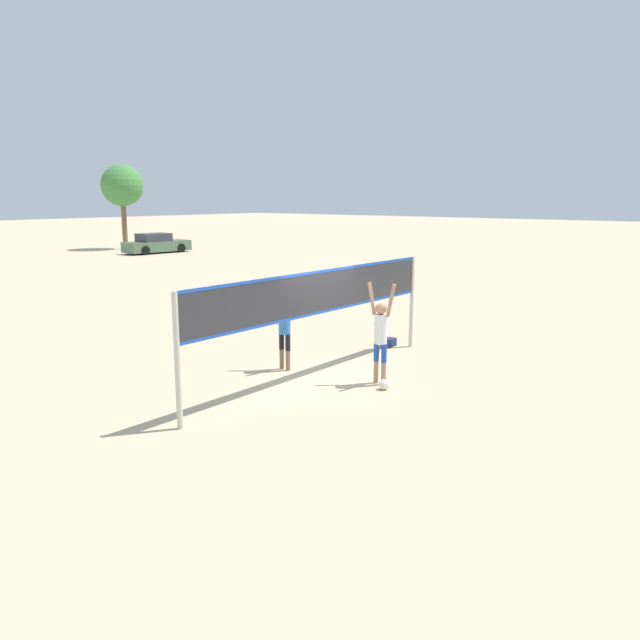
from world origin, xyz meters
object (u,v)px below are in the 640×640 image
object	(u,v)px
player_spiker	(381,331)
volleyball	(384,385)
gear_bag	(388,343)
parked_car_mid	(156,244)
volleyball_net	(320,300)
player_blocker	(284,323)
tree_left_cluster	(122,186)

from	to	relation	value
player_spiker	volleyball	size ratio (longest dim) A/B	9.99
player_spiker	volleyball	distance (m)	1.16
gear_bag	parked_car_mid	size ratio (longest dim) A/B	0.10
volleyball	parked_car_mid	size ratio (longest dim) A/B	0.05
volleyball_net	gear_bag	xyz separation A→B (m)	(3.58, 0.47, -1.70)
volleyball_net	volleyball	size ratio (longest dim) A/B	35.72
player_spiker	volleyball_net	bearing A→B (deg)	23.20
volleyball_net	gear_bag	distance (m)	4.00
gear_bag	player_blocker	bearing A→B (deg)	169.41
volleyball	volleyball_net	bearing A→B (deg)	98.50
player_spiker	gear_bag	world-z (taller)	player_spiker
player_blocker	tree_left_cluster	bearing A→B (deg)	151.54
volleyball_net	parked_car_mid	xyz separation A→B (m)	(17.18, 29.13, -1.18)
parked_car_mid	tree_left_cluster	bearing A→B (deg)	86.14
volleyball	parked_car_mid	xyz separation A→B (m)	(16.95, 30.70, 0.53)
volleyball_net	player_spiker	distance (m)	1.50
volleyball	gear_bag	bearing A→B (deg)	31.39
player_blocker	parked_car_mid	distance (m)	32.82
volleyball_net	player_spiker	xyz separation A→B (m)	(0.54, -1.26, -0.62)
volleyball_net	tree_left_cluster	world-z (taller)	tree_left_cluster
player_spiker	tree_left_cluster	distance (m)	39.43
player_blocker	gear_bag	world-z (taller)	player_blocker
volleyball	tree_left_cluster	world-z (taller)	tree_left_cluster
gear_bag	player_spiker	bearing A→B (deg)	-150.39
parked_car_mid	tree_left_cluster	size ratio (longest dim) A/B	0.76
player_blocker	volleyball	bearing A→B (deg)	3.58
parked_car_mid	volleyball	bearing A→B (deg)	-114.64
volleyball_net	gear_bag	world-z (taller)	volleyball_net
parked_car_mid	gear_bag	bearing A→B (deg)	-111.13
player_blocker	parked_car_mid	xyz separation A→B (m)	(17.12, 28.00, -0.51)
player_blocker	volleyball	size ratio (longest dim) A/B	9.63
volleyball	player_blocker	bearing A→B (deg)	93.58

